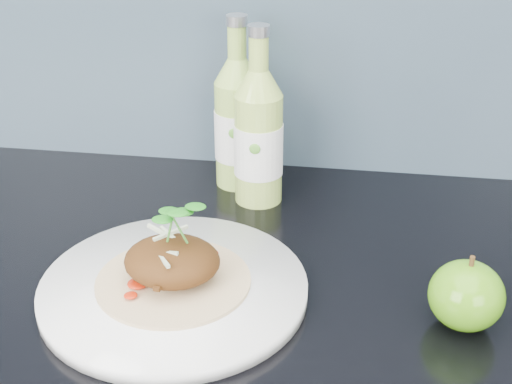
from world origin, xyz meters
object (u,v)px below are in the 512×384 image
cider_bottle_left (238,123)px  cider_bottle_right (258,137)px  dinner_plate (174,288)px  green_apple (466,295)px

cider_bottle_left → cider_bottle_right: 0.06m
dinner_plate → green_apple: (0.30, -0.01, 0.03)m
dinner_plate → cider_bottle_left: 0.29m
green_apple → cider_bottle_right: (-0.24, 0.24, 0.05)m
cider_bottle_left → cider_bottle_right: bearing=-42.3°
dinner_plate → cider_bottle_left: size_ratio=1.28×
cider_bottle_left → cider_bottle_right: same height
cider_bottle_left → green_apple: bearing=-35.4°
dinner_plate → green_apple: green_apple is taller
dinner_plate → cider_bottle_right: (0.06, 0.23, 0.08)m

